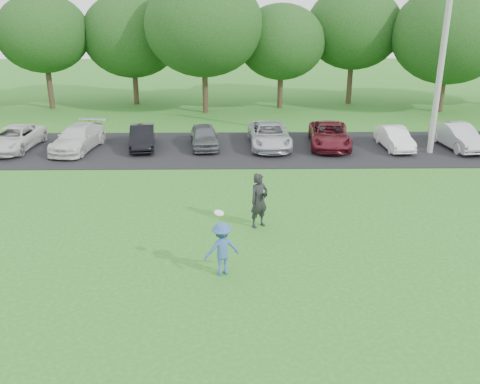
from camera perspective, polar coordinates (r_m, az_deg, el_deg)
The scene contains 7 objects.
ground at distance 15.30m, azimuth 0.19°, elevation -9.29°, with size 100.00×100.00×0.00m, color #266C1F.
parking_lot at distance 27.31m, azimuth -0.29°, elevation 4.63°, with size 32.00×6.50×0.03m, color black.
utility_pole at distance 27.35m, azimuth 20.86°, elevation 14.08°, with size 0.28×0.28×10.08m, color #9B9C97.
frisbee_player at distance 15.22m, azimuth -1.94°, elevation -6.05°, with size 1.17×0.90×1.98m.
camera_bystander at distance 18.12m, azimuth 2.05°, elevation -0.91°, with size 0.83×0.77×1.91m.
parked_cars at distance 27.27m, azimuth -0.63°, elevation 5.91°, with size 30.80×4.86×1.23m.
tree_row at distance 36.12m, azimuth 2.04°, elevation 16.54°, with size 42.39×9.85×8.64m.
Camera 1 is at (-0.24, -13.20, 7.72)m, focal length 40.00 mm.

